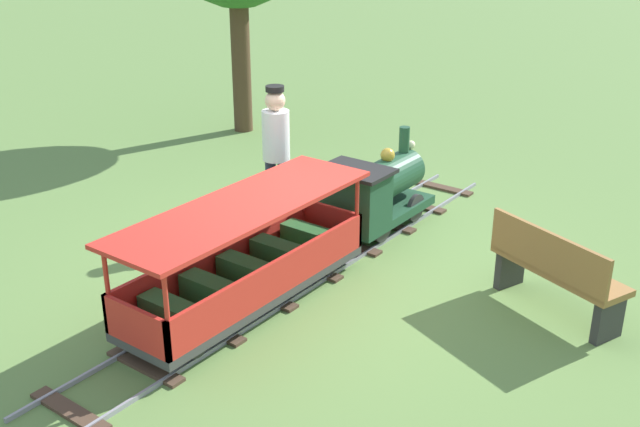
# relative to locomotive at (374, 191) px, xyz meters

# --- Properties ---
(ground_plane) EXTENTS (60.00, 60.00, 0.00)m
(ground_plane) POSITION_rel_locomotive_xyz_m (0.00, -1.14, -0.48)
(ground_plane) COLOR #608442
(track) EXTENTS (0.78, 6.40, 0.04)m
(track) POSITION_rel_locomotive_xyz_m (0.00, -1.20, -0.47)
(track) COLOR gray
(track) RESTS_ON ground_plane
(locomotive) EXTENTS (0.74, 1.45, 1.03)m
(locomotive) POSITION_rel_locomotive_xyz_m (0.00, 0.00, 0.00)
(locomotive) COLOR #1E472D
(locomotive) RESTS_ON ground_plane
(passenger_car) EXTENTS (0.84, 2.70, 0.97)m
(passenger_car) POSITION_rel_locomotive_xyz_m (0.00, -2.10, -0.06)
(passenger_car) COLOR #3F3F3F
(passenger_car) RESTS_ON ground_plane
(conductor_person) EXTENTS (0.30, 0.30, 1.62)m
(conductor_person) POSITION_rel_locomotive_xyz_m (-0.95, -0.53, 0.47)
(conductor_person) COLOR #282D47
(conductor_person) RESTS_ON ground_plane
(park_bench) EXTENTS (1.36, 0.85, 0.82)m
(park_bench) POSITION_rel_locomotive_xyz_m (2.26, -0.55, -0.07)
(park_bench) COLOR olive
(park_bench) RESTS_ON ground_plane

